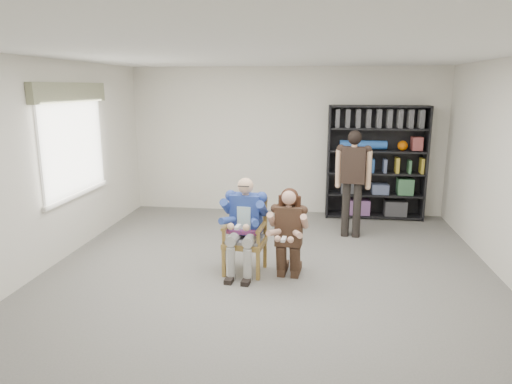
% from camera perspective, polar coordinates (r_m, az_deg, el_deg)
% --- Properties ---
extents(room_shell, '(6.00, 7.00, 2.80)m').
position_cam_1_polar(room_shell, '(5.42, 1.28, 2.13)').
color(room_shell, white).
rests_on(room_shell, ground).
extents(floor, '(6.00, 7.00, 0.01)m').
position_cam_1_polar(floor, '(5.85, 1.21, -11.46)').
color(floor, slate).
rests_on(floor, ground).
extents(window_left, '(0.16, 2.00, 1.75)m').
position_cam_1_polar(window_left, '(7.25, -21.76, 5.81)').
color(window_left, silver).
rests_on(window_left, room_shell).
extents(armchair, '(0.63, 0.61, 0.99)m').
position_cam_1_polar(armchair, '(6.04, -1.41, -5.59)').
color(armchair, olive).
rests_on(armchair, floor).
extents(seated_man, '(0.63, 0.83, 1.29)m').
position_cam_1_polar(seated_man, '(6.00, -1.41, -4.24)').
color(seated_man, navy).
rests_on(seated_man, floor).
extents(kneeling_woman, '(0.57, 0.84, 1.18)m').
position_cam_1_polar(kneeling_woman, '(5.84, 4.06, -5.31)').
color(kneeling_woman, '#382318').
rests_on(kneeling_woman, floor).
extents(bookshelf, '(1.80, 0.38, 2.10)m').
position_cam_1_polar(bookshelf, '(8.76, 14.77, 3.56)').
color(bookshelf, black).
rests_on(bookshelf, floor).
extents(standing_man, '(0.58, 0.38, 1.75)m').
position_cam_1_polar(standing_man, '(7.55, 11.97, 0.89)').
color(standing_man, black).
rests_on(standing_man, floor).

